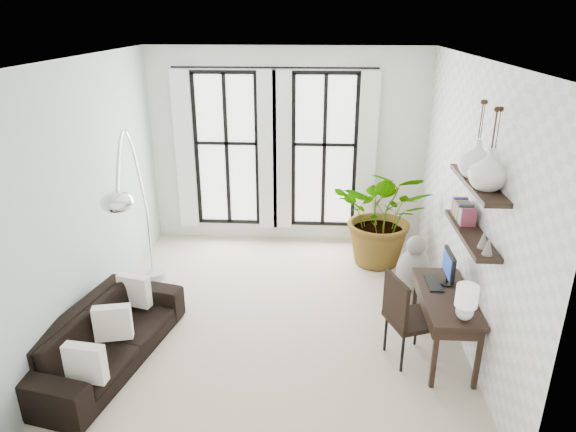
# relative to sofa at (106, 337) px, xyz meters

# --- Properties ---
(floor) EXTENTS (5.00, 5.00, 0.00)m
(floor) POSITION_rel_sofa_xyz_m (1.80, 1.03, -0.32)
(floor) COLOR beige
(floor) RESTS_ON ground
(ceiling) EXTENTS (5.00, 5.00, 0.00)m
(ceiling) POSITION_rel_sofa_xyz_m (1.80, 1.03, 2.88)
(ceiling) COLOR white
(ceiling) RESTS_ON wall_back
(wall_left) EXTENTS (0.00, 5.00, 5.00)m
(wall_left) POSITION_rel_sofa_xyz_m (-0.45, 1.03, 1.28)
(wall_left) COLOR #AFC4BB
(wall_left) RESTS_ON floor
(wall_right) EXTENTS (0.00, 5.00, 5.00)m
(wall_right) POSITION_rel_sofa_xyz_m (4.05, 1.03, 1.28)
(wall_right) COLOR white
(wall_right) RESTS_ON floor
(wall_back) EXTENTS (4.50, 0.00, 4.50)m
(wall_back) POSITION_rel_sofa_xyz_m (1.80, 3.53, 1.28)
(wall_back) COLOR white
(wall_back) RESTS_ON floor
(windows) EXTENTS (3.26, 0.13, 2.65)m
(windows) POSITION_rel_sofa_xyz_m (1.60, 3.46, 1.24)
(windows) COLOR white
(windows) RESTS_ON wall_back
(wall_shelves) EXTENTS (0.25, 1.30, 0.60)m
(wall_shelves) POSITION_rel_sofa_xyz_m (3.91, 0.40, 1.41)
(wall_shelves) COLOR black
(wall_shelves) RESTS_ON wall_right
(sofa) EXTENTS (1.27, 2.29, 0.63)m
(sofa) POSITION_rel_sofa_xyz_m (0.00, 0.00, 0.00)
(sofa) COLOR black
(sofa) RESTS_ON floor
(throw_pillows) EXTENTS (0.40, 1.52, 0.40)m
(throw_pillows) POSITION_rel_sofa_xyz_m (0.10, 0.00, 0.18)
(throw_pillows) COLOR white
(throw_pillows) RESTS_ON sofa
(plant) EXTENTS (1.75, 1.62, 1.59)m
(plant) POSITION_rel_sofa_xyz_m (3.32, 2.65, 0.48)
(plant) COLOR #2D7228
(plant) RESTS_ON floor
(desk) EXTENTS (0.55, 1.29, 1.15)m
(desk) POSITION_rel_sofa_xyz_m (3.75, 0.31, 0.40)
(desk) COLOR black
(desk) RESTS_ON floor
(desk_chair) EXTENTS (0.63, 0.63, 1.04)m
(desk_chair) POSITION_rel_sofa_xyz_m (3.28, 0.23, 0.28)
(desk_chair) COLOR black
(desk_chair) RESTS_ON floor
(arc_lamp) EXTENTS (0.75, 2.26, 2.45)m
(arc_lamp) POSITION_rel_sofa_xyz_m (0.10, 1.00, 1.59)
(arc_lamp) COLOR silver
(arc_lamp) RESTS_ON floor
(buddha) EXTENTS (0.52, 0.52, 0.93)m
(buddha) POSITION_rel_sofa_xyz_m (3.61, 1.56, 0.08)
(buddha) COLOR gray
(buddha) RESTS_ON floor
(vase_a) EXTENTS (0.37, 0.37, 0.38)m
(vase_a) POSITION_rel_sofa_xyz_m (3.91, 0.11, 1.95)
(vase_a) COLOR white
(vase_a) RESTS_ON shelf_upper
(vase_b) EXTENTS (0.37, 0.37, 0.38)m
(vase_b) POSITION_rel_sofa_xyz_m (3.91, 0.51, 1.95)
(vase_b) COLOR white
(vase_b) RESTS_ON shelf_upper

